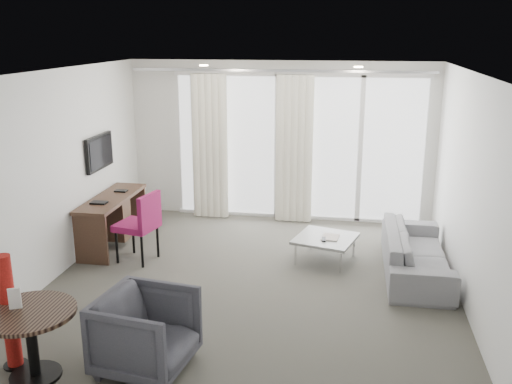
% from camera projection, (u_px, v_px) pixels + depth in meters
% --- Properties ---
extents(floor, '(5.00, 6.00, 0.00)m').
position_uv_depth(floor, '(248.00, 293.00, 6.87)').
color(floor, '#49473F').
rests_on(floor, ground).
extents(ceiling, '(5.00, 6.00, 0.00)m').
position_uv_depth(ceiling, '(247.00, 74.00, 6.17)').
color(ceiling, white).
rests_on(ceiling, ground).
extents(wall_left, '(0.00, 6.00, 2.60)m').
position_uv_depth(wall_left, '(45.00, 180.00, 6.92)').
color(wall_left, silver).
rests_on(wall_left, ground).
extents(wall_right, '(0.00, 6.00, 2.60)m').
position_uv_depth(wall_right, '(476.00, 200.00, 6.12)').
color(wall_right, silver).
rests_on(wall_right, ground).
extents(wall_front, '(5.00, 0.00, 2.60)m').
position_uv_depth(wall_front, '(163.00, 312.00, 3.67)').
color(wall_front, silver).
rests_on(wall_front, ground).
extents(window_panel, '(4.00, 0.02, 2.38)m').
position_uv_depth(window_panel, '(298.00, 148.00, 9.33)').
color(window_panel, white).
rests_on(window_panel, ground).
extents(window_frame, '(4.10, 0.06, 2.44)m').
position_uv_depth(window_frame, '(298.00, 148.00, 9.32)').
color(window_frame, white).
rests_on(window_frame, ground).
extents(curtain_left, '(0.60, 0.20, 2.38)m').
position_uv_depth(curtain_left, '(210.00, 147.00, 9.41)').
color(curtain_left, white).
rests_on(curtain_left, ground).
extents(curtain_right, '(0.60, 0.20, 2.38)m').
position_uv_depth(curtain_right, '(294.00, 150.00, 9.18)').
color(curtain_right, white).
rests_on(curtain_right, ground).
extents(curtain_track, '(4.80, 0.04, 0.04)m').
position_uv_depth(curtain_track, '(280.00, 71.00, 8.88)').
color(curtain_track, '#B2B2B7').
rests_on(curtain_track, ceiling).
extents(downlight_a, '(0.12, 0.12, 0.02)m').
position_uv_depth(downlight_a, '(204.00, 65.00, 7.83)').
color(downlight_a, '#FFE0B2').
rests_on(downlight_a, ceiling).
extents(downlight_b, '(0.12, 0.12, 0.02)m').
position_uv_depth(downlight_b, '(358.00, 67.00, 7.49)').
color(downlight_b, '#FFE0B2').
rests_on(downlight_b, ceiling).
extents(desk, '(0.49, 1.57, 0.73)m').
position_uv_depth(desk, '(113.00, 221.00, 8.32)').
color(desk, '#3F281C').
rests_on(desk, floor).
extents(tv, '(0.05, 0.80, 0.50)m').
position_uv_depth(tv, '(99.00, 152.00, 8.28)').
color(tv, black).
rests_on(tv, wall_left).
extents(desk_chair, '(0.62, 0.60, 0.97)m').
position_uv_depth(desk_chair, '(136.00, 227.00, 7.74)').
color(desk_chair, maroon).
rests_on(desk_chair, floor).
extents(round_table, '(0.91, 0.91, 0.67)m').
position_uv_depth(round_table, '(32.00, 344.00, 5.12)').
color(round_table, '#322219').
rests_on(round_table, floor).
extents(menu_card, '(0.10, 0.06, 0.20)m').
position_uv_depth(menu_card, '(15.00, 303.00, 5.05)').
color(menu_card, white).
rests_on(menu_card, round_table).
extents(red_lamp, '(0.25, 0.25, 1.12)m').
position_uv_depth(red_lamp, '(9.00, 312.00, 5.23)').
color(red_lamp, maroon).
rests_on(red_lamp, floor).
extents(tub_armchair, '(0.93, 0.91, 0.75)m').
position_uv_depth(tub_armchair, '(146.00, 332.00, 5.24)').
color(tub_armchair, '#393841').
rests_on(tub_armchair, floor).
extents(coffee_table, '(0.94, 0.94, 0.34)m').
position_uv_depth(coffee_table, '(325.00, 249.00, 7.80)').
color(coffee_table, gray).
rests_on(coffee_table, floor).
extents(remote, '(0.06, 0.18, 0.02)m').
position_uv_depth(remote, '(324.00, 239.00, 7.64)').
color(remote, black).
rests_on(remote, coffee_table).
extents(magazine, '(0.27, 0.33, 0.02)m').
position_uv_depth(magazine, '(330.00, 236.00, 7.73)').
color(magazine, gray).
rests_on(magazine, coffee_table).
extents(sofa, '(0.78, 2.00, 0.58)m').
position_uv_depth(sofa, '(416.00, 252.00, 7.36)').
color(sofa, slate).
rests_on(sofa, floor).
extents(terrace_slab, '(5.60, 3.00, 0.12)m').
position_uv_depth(terrace_slab, '(305.00, 196.00, 11.11)').
color(terrace_slab, '#4D4D50').
rests_on(terrace_slab, ground).
extents(rattan_chair_a, '(0.67, 0.67, 0.78)m').
position_uv_depth(rattan_chair_a, '(312.00, 172.00, 11.13)').
color(rattan_chair_a, brown).
rests_on(rattan_chair_a, terrace_slab).
extents(rattan_chair_b, '(0.71, 0.71, 0.87)m').
position_uv_depth(rattan_chair_b, '(366.00, 166.00, 11.45)').
color(rattan_chair_b, brown).
rests_on(rattan_chair_b, terrace_slab).
extents(rattan_table, '(0.61, 0.61, 0.52)m').
position_uv_depth(rattan_table, '(351.00, 192.00, 10.21)').
color(rattan_table, brown).
rests_on(rattan_table, terrace_slab).
extents(balustrade, '(5.50, 0.06, 1.05)m').
position_uv_depth(balustrade, '(311.00, 153.00, 12.33)').
color(balustrade, '#B2B2B7').
rests_on(balustrade, terrace_slab).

